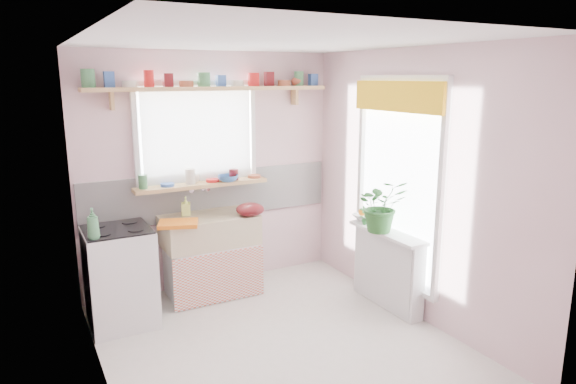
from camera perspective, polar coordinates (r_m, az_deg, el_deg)
room at (r=5.13m, az=1.24°, el=2.97°), size 3.20×3.20×3.20m
sink_unit at (r=5.42m, az=-8.64°, el=-6.89°), size 0.95×0.65×1.11m
cooker at (r=4.97m, az=-18.14°, el=-8.90°), size 0.58×0.58×0.93m
radiator_ledge at (r=5.21m, az=11.01°, el=-8.22°), size 0.22×0.95×0.78m
windowsill at (r=5.40m, az=-9.56°, el=0.81°), size 1.40×0.22×0.04m
pine_shelf at (r=5.33m, az=-8.36°, el=11.31°), size 2.52×0.24×0.04m
shelf_crockery at (r=5.33m, az=-8.39°, el=12.11°), size 2.47×0.11×0.12m
sill_crockery at (r=5.37m, az=-10.09°, el=1.53°), size 1.35×0.11×0.12m
dish_tray at (r=5.01m, az=-12.09°, el=-3.45°), size 0.44×0.39×0.04m
colander at (r=5.24m, az=-4.24°, el=-1.94°), size 0.29×0.29×0.13m
jade_plant at (r=4.98m, az=10.36°, el=-1.48°), size 0.58×0.54×0.52m
fruit_bowl at (r=5.40m, az=8.78°, el=-2.80°), size 0.32×0.32×0.07m
herb_pot at (r=5.23m, az=8.48°, el=-2.59°), size 0.11×0.09×0.19m
soap_bottle_sink at (r=5.33m, az=-11.29°, el=-1.55°), size 0.11×0.11×0.19m
sill_cup at (r=5.43m, az=-10.36°, el=1.51°), size 0.14×0.14×0.09m
sill_bowl at (r=5.43m, az=-6.68°, el=1.53°), size 0.26×0.26×0.07m
shelf_vase at (r=5.75m, az=1.02°, el=12.39°), size 0.16×0.16×0.13m
cooker_bottle at (r=4.55m, az=-20.86°, el=-3.30°), size 0.11×0.11×0.26m
fruit at (r=5.39m, az=8.81°, el=-2.18°), size 0.20×0.14×0.10m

